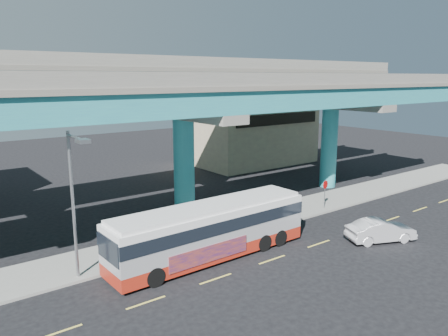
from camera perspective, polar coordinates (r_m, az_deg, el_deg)
ground at (r=25.82m, az=5.84°, el=-11.61°), size 120.00×120.00×0.00m
sidewalk at (r=29.74m, az=-1.47°, el=-8.17°), size 70.00×4.00×0.15m
lane_markings at (r=25.62m, az=6.31°, el=-11.80°), size 58.00×0.12×0.01m
viaduct at (r=30.97m, az=-5.53°, el=9.73°), size 52.00×12.40×11.70m
building_beige at (r=53.27m, az=3.22°, el=4.54°), size 14.00×10.23×7.00m
transit_bus at (r=25.15m, az=-1.73°, el=-7.94°), size 12.44×2.85×3.18m
sedan at (r=29.58m, az=19.79°, el=-7.69°), size 4.69×5.46×1.43m
street_lamp at (r=22.30m, az=-18.85°, el=-2.25°), size 0.50×2.47×7.54m
stop_sign at (r=34.84m, az=13.08°, el=-2.62°), size 0.67×0.13×2.24m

